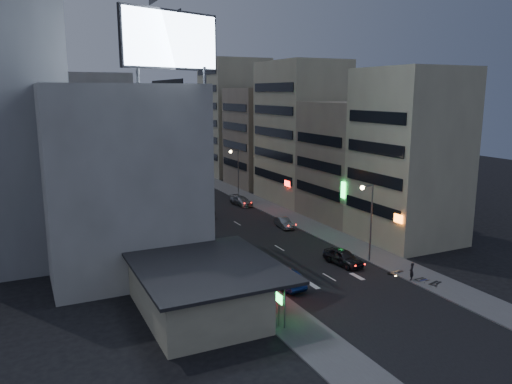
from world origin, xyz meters
TOP-DOWN VIEW (x-y plane):
  - ground at (0.00, 0.00)m, footprint 180.00×180.00m
  - sidewalk_left at (-8.00, 30.00)m, footprint 4.00×120.00m
  - sidewalk_right at (8.00, 30.00)m, footprint 4.00×120.00m
  - food_court at (-13.90, 2.00)m, footprint 11.00×13.00m
  - white_building at (-17.00, 20.00)m, footprint 14.00×24.00m
  - grey_tower at (-26.00, 23.00)m, footprint 10.00×14.00m
  - shophouse_near at (15.00, 10.50)m, footprint 10.00×11.00m
  - shophouse_mid at (15.50, 22.00)m, footprint 11.00×12.00m
  - shophouse_far at (15.00, 35.00)m, footprint 10.00×14.00m
  - far_left_a at (-15.50, 45.00)m, footprint 11.00×10.00m
  - far_left_b at (-16.00, 58.00)m, footprint 12.00×10.00m
  - far_right_a at (15.50, 50.00)m, footprint 11.00×12.00m
  - far_right_b at (16.00, 64.00)m, footprint 12.00×12.00m
  - billboard at (-12.99, 9.97)m, footprint 9.52×3.75m
  - street_lamp_right_near at (5.90, 6.00)m, footprint 1.60×0.44m
  - street_lamp_left at (-5.90, 22.00)m, footprint 1.60×0.44m
  - street_lamp_right_far at (5.90, 40.00)m, footprint 1.60×0.44m
  - parked_car_right_near at (3.25, 6.38)m, footprint 2.45×4.91m
  - parked_car_right_mid at (4.60, 21.47)m, footprint 1.78×4.01m
  - parked_car_left at (-3.30, 32.26)m, footprint 3.39×6.22m
  - parked_car_right_far at (4.92, 35.72)m, footprint 2.48×4.97m
  - road_car_blue at (-5.00, 3.76)m, footprint 2.01×4.97m
  - road_car_silver at (-5.00, 9.12)m, footprint 2.12×4.74m
  - person at (6.30, -0.13)m, footprint 0.72×0.69m
  - scooter_black_a at (8.28, -1.29)m, footprint 1.17×2.13m
  - scooter_silver_a at (7.62, -1.66)m, footprint 1.06×1.68m
  - scooter_blue at (7.80, -0.54)m, footprint 0.65×1.62m
  - scooter_black_b at (7.77, -0.08)m, footprint 0.60×1.70m
  - scooter_silver_b at (7.07, 2.42)m, footprint 1.09×2.08m

SIDE VIEW (x-z plane):
  - ground at x=0.00m, z-range 0.00..0.00m
  - sidewalk_left at x=-8.00m, z-range 0.00..0.12m
  - sidewalk_right at x=8.00m, z-range 0.00..0.12m
  - scooter_blue at x=7.80m, z-range 0.12..1.09m
  - scooter_silver_a at x=7.62m, z-range 0.12..1.09m
  - scooter_black_b at x=7.77m, z-range 0.12..1.15m
  - parked_car_right_mid at x=4.60m, z-range 0.00..1.28m
  - road_car_silver at x=-5.00m, z-range 0.00..1.35m
  - parked_car_right_far at x=4.92m, z-range 0.00..1.39m
  - scooter_silver_b at x=7.07m, z-range 0.12..1.33m
  - scooter_black_a at x=8.28m, z-range 0.12..1.36m
  - road_car_blue at x=-5.00m, z-range 0.00..1.60m
  - parked_car_right_near at x=3.25m, z-range 0.00..1.61m
  - parked_car_left at x=-3.30m, z-range 0.00..1.65m
  - person at x=6.30m, z-range 0.12..1.78m
  - food_court at x=-13.90m, z-range 0.05..3.92m
  - street_lamp_right_near at x=5.90m, z-range 1.35..9.37m
  - street_lamp_left at x=-5.90m, z-range 1.35..9.37m
  - street_lamp_right_far at x=5.90m, z-range 1.35..9.37m
  - far_left_b at x=-16.00m, z-range 0.00..15.00m
  - shophouse_mid at x=15.50m, z-range 0.00..16.00m
  - white_building at x=-17.00m, z-range 0.00..18.00m
  - far_right_a at x=15.50m, z-range 0.00..18.00m
  - shophouse_near at x=15.00m, z-range 0.00..20.00m
  - far_left_a at x=-15.50m, z-range 0.00..20.00m
  - shophouse_far at x=15.00m, z-range 0.00..22.00m
  - far_right_b at x=16.00m, z-range 0.00..24.00m
  - grey_tower at x=-26.00m, z-range 0.00..34.00m
  - billboard at x=-12.99m, z-range 18.56..24.76m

